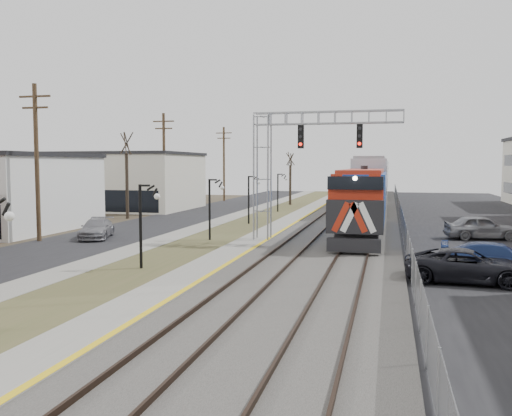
% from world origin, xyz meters
% --- Properties ---
extents(street_west, '(7.00, 120.00, 0.04)m').
position_xyz_m(street_west, '(-11.50, 35.00, 0.02)').
color(street_west, black).
rests_on(street_west, ground).
extents(sidewalk, '(2.00, 120.00, 0.08)m').
position_xyz_m(sidewalk, '(-7.00, 35.00, 0.04)').
color(sidewalk, gray).
rests_on(sidewalk, ground).
extents(grass_median, '(4.00, 120.00, 0.06)m').
position_xyz_m(grass_median, '(-4.00, 35.00, 0.03)').
color(grass_median, '#464927').
rests_on(grass_median, ground).
extents(platform, '(2.00, 120.00, 0.24)m').
position_xyz_m(platform, '(-1.00, 35.00, 0.12)').
color(platform, gray).
rests_on(platform, ground).
extents(ballast_bed, '(8.00, 120.00, 0.20)m').
position_xyz_m(ballast_bed, '(4.00, 35.00, 0.10)').
color(ballast_bed, '#595651').
rests_on(ballast_bed, ground).
extents(platform_edge, '(0.24, 120.00, 0.01)m').
position_xyz_m(platform_edge, '(-0.12, 35.00, 0.24)').
color(platform_edge, gold).
rests_on(platform_edge, platform).
extents(track_near, '(1.58, 120.00, 0.15)m').
position_xyz_m(track_near, '(2.00, 35.00, 0.28)').
color(track_near, '#2D2119').
rests_on(track_near, ballast_bed).
extents(track_far, '(1.58, 120.00, 0.15)m').
position_xyz_m(track_far, '(5.50, 35.00, 0.28)').
color(track_far, '#2D2119').
rests_on(track_far, ballast_bed).
extents(train, '(3.00, 85.85, 5.33)m').
position_xyz_m(train, '(5.50, 67.86, 2.92)').
color(train, '#133E9E').
rests_on(train, ground).
extents(signal_gantry, '(9.00, 1.07, 8.15)m').
position_xyz_m(signal_gantry, '(1.22, 27.99, 5.59)').
color(signal_gantry, gray).
rests_on(signal_gantry, ground).
extents(lampposts, '(0.14, 62.14, 4.00)m').
position_xyz_m(lampposts, '(-4.00, 18.29, 2.00)').
color(lampposts, black).
rests_on(lampposts, ground).
extents(utility_poles, '(0.28, 80.28, 10.00)m').
position_xyz_m(utility_poles, '(-14.50, 25.00, 5.00)').
color(utility_poles, '#4C3823').
rests_on(utility_poles, ground).
extents(fence, '(0.04, 120.00, 1.60)m').
position_xyz_m(fence, '(8.20, 35.00, 0.80)').
color(fence, gray).
rests_on(fence, ground).
extents(bare_trees, '(12.30, 42.30, 5.95)m').
position_xyz_m(bare_trees, '(-12.66, 38.91, 2.70)').
color(bare_trees, '#382D23').
rests_on(bare_trees, ground).
extents(car_lot_c, '(5.18, 2.69, 1.39)m').
position_xyz_m(car_lot_c, '(10.45, 18.45, 0.70)').
color(car_lot_c, black).
rests_on(car_lot_c, ground).
extents(car_lot_d, '(5.00, 2.41, 1.40)m').
position_xyz_m(car_lot_d, '(12.00, 20.51, 0.70)').
color(car_lot_d, navy).
rests_on(car_lot_d, ground).
extents(car_lot_e, '(4.86, 2.54, 1.58)m').
position_xyz_m(car_lot_e, '(13.17, 32.64, 0.79)').
color(car_lot_e, gray).
rests_on(car_lot_e, ground).
extents(car_street_b, '(3.14, 4.77, 1.28)m').
position_xyz_m(car_street_b, '(-11.61, 27.08, 0.64)').
color(car_street_b, gray).
rests_on(car_street_b, ground).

